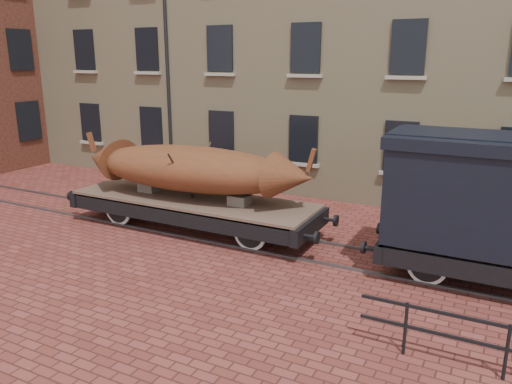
% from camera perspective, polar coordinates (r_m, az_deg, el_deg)
% --- Properties ---
extents(ground, '(90.00, 90.00, 0.00)m').
position_cam_1_polar(ground, '(13.66, 7.17, -6.86)').
color(ground, brown).
extents(warehouse_cream, '(40.00, 10.19, 14.00)m').
position_cam_1_polar(warehouse_cream, '(22.04, 25.35, 18.78)').
color(warehouse_cream, '#C7B486').
rests_on(warehouse_cream, ground).
extents(rail_track, '(30.00, 1.52, 0.06)m').
position_cam_1_polar(rail_track, '(13.65, 7.18, -6.74)').
color(rail_track, '#59595E').
rests_on(rail_track, ground).
extents(flatcar_wagon, '(8.59, 2.33, 1.30)m').
position_cam_1_polar(flatcar_wagon, '(15.15, -7.23, -1.38)').
color(flatcar_wagon, brown).
rests_on(flatcar_wagon, ground).
extents(iron_boat, '(7.61, 2.52, 1.78)m').
position_cam_1_polar(iron_boat, '(14.88, -7.40, 2.70)').
color(iron_boat, brown).
rests_on(iron_boat, flatcar_wagon).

